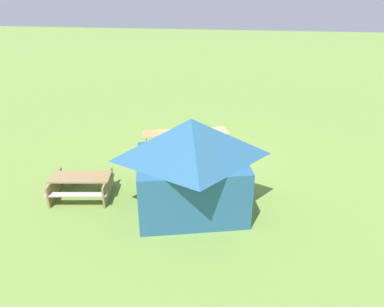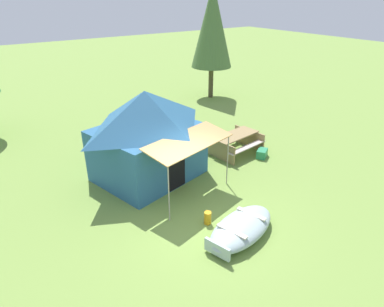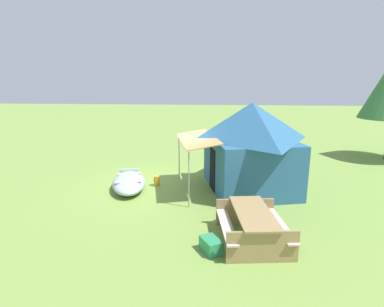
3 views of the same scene
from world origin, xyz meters
The scene contains 7 objects.
ground_plane centered at (0.00, 0.00, 0.00)m, with size 80.00×80.00×0.00m, color olive.
beached_rowboat centered at (0.55, -1.21, 0.24)m, with size 2.57×1.72×0.46m.
canvas_cabin_tent centered at (0.11, 2.99, 1.57)m, with size 4.03×4.48×3.02m.
picnic_table centered at (3.81, 2.74, 0.48)m, with size 2.13×1.75×0.75m.
cooler_box centered at (4.37, 1.78, 0.16)m, with size 0.53×0.33×0.32m, color #2C8C58.
fuel_can centered at (0.13, -0.31, 0.19)m, with size 0.20×0.20×0.37m, color orange.
pine_tree_back_left centered at (7.75, 9.40, 4.05)m, with size 2.31×2.31×6.32m.
Camera 2 is at (-4.59, -6.32, 5.85)m, focal length 31.75 mm.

